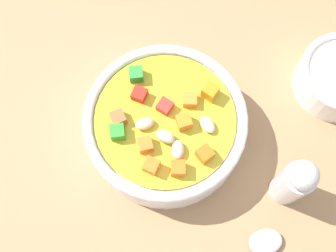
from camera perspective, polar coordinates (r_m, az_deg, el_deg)
The scene contains 3 objects.
ground_plane at distance 50.40cm, azimuth 0.00°, elevation -1.35°, with size 140.00×140.00×2.00cm, color #9E754F.
soup_bowl_main at distance 46.62cm, azimuth -0.00°, elevation 0.05°, with size 16.86×16.86×6.59cm.
pepper_shaker at distance 45.47cm, azimuth 16.38°, elevation -6.91°, with size 3.26×3.26×8.79cm.
Camera 1 is at (-0.28, -14.73, 47.19)cm, focal length 47.27 mm.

